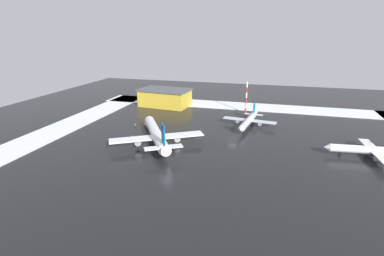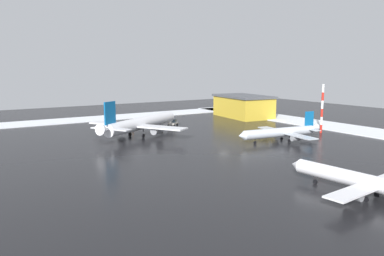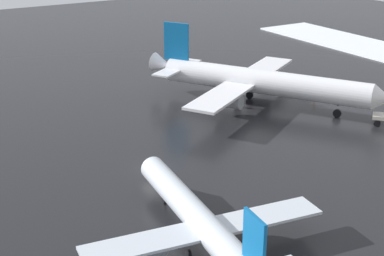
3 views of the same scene
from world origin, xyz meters
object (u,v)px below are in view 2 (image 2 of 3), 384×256
ground_crew_by_nose_gear (162,122)px  cargo_hangar (243,106)px  antenna_mast (322,109)px  ground_crew_beside_wing (133,128)px  airplane_parked_starboard (281,132)px  pushback_tug (173,123)px  airplane_parked_portside (141,123)px  airplane_distant_tail (363,181)px

ground_crew_by_nose_gear → cargo_hangar: (1.40, -37.56, 3.47)m
antenna_mast → ground_crew_beside_wing: bearing=53.6°
airplane_parked_starboard → pushback_tug: bearing=-65.3°
pushback_tug → ground_crew_by_nose_gear: pushback_tug is taller
airplane_parked_portside → ground_crew_beside_wing: size_ratio=19.69×
airplane_parked_starboard → ground_crew_beside_wing: size_ratio=15.20×
antenna_mast → cargo_hangar: (41.36, -3.95, -2.98)m
ground_crew_beside_wing → cargo_hangar: (6.73, -50.86, 3.47)m
airplane_parked_portside → pushback_tug: 19.52m
airplane_distant_tail → ground_crew_beside_wing: bearing=-1.5°
airplane_parked_portside → pushback_tug: bearing=0.3°
ground_crew_by_nose_gear → ground_crew_beside_wing: bearing=72.4°
airplane_distant_tail → airplane_parked_portside: bearing=0.5°
airplane_parked_portside → airplane_distant_tail: 66.60m
airplane_parked_starboard → ground_crew_by_nose_gear: 45.20m
cargo_hangar → ground_crew_by_nose_gear: bearing=98.7°
ground_crew_by_nose_gear → cargo_hangar: bearing=-127.3°
airplane_parked_starboard → ground_crew_by_nose_gear: (43.20, 13.21, -1.58)m
airplane_parked_starboard → airplane_parked_portside: bearing=-37.2°
airplane_parked_portside → ground_crew_by_nose_gear: bearing=14.0°
airplane_distant_tail → airplane_parked_starboard: airplane_parked_starboard is taller
airplane_parked_portside → cargo_hangar: size_ratio=1.27×
airplane_distant_tail → ground_crew_beside_wing: airplane_distant_tail is taller
airplane_distant_tail → airplane_parked_starboard: (38.14, -21.62, 0.02)m
ground_crew_by_nose_gear → antenna_mast: size_ratio=0.12×
airplane_distant_tail → antenna_mast: antenna_mast is taller
cargo_hangar → airplane_distant_tail: bearing=157.5°
airplane_parked_portside → antenna_mast: antenna_mast is taller
pushback_tug → cargo_hangar: (6.36, -36.05, 3.16)m
airplane_parked_starboard → ground_crew_by_nose_gear: size_ratio=15.20×
ground_crew_beside_wing → antenna_mast: (-34.63, -46.91, 6.45)m
ground_crew_beside_wing → antenna_mast: antenna_mast is taller
airplane_parked_starboard → ground_crew_by_nose_gear: bearing=-65.3°
airplane_parked_portside → cargo_hangar: 55.09m
airplane_distant_tail → cargo_hangar: 94.67m
pushback_tug → cargo_hangar: cargo_hangar is taller
airplane_distant_tail → antenna_mast: (41.37, -42.02, 4.89)m
antenna_mast → cargo_hangar: size_ratio=0.56×
airplane_parked_starboard → ground_crew_beside_wing: (37.86, 26.51, -1.58)m
airplane_distant_tail → airplane_parked_starboard: bearing=-34.7°
airplane_parked_starboard → cargo_hangar: bearing=-110.9°
antenna_mast → cargo_hangar: bearing=-5.5°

